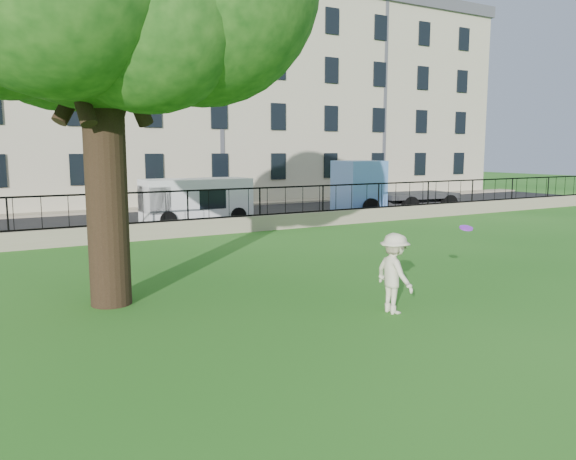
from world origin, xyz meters
TOP-DOWN VIEW (x-y plane):
  - ground at (0.00, 0.00)m, footprint 120.00×120.00m
  - retaining_wall at (0.00, 12.00)m, footprint 50.00×0.40m
  - iron_railing at (0.00, 12.00)m, footprint 50.00×0.05m
  - street at (0.00, 16.70)m, footprint 60.00×9.00m
  - sidewalk at (0.00, 21.90)m, footprint 60.00×1.40m
  - building_row at (0.00, 27.57)m, footprint 56.40×10.40m
  - man at (0.06, 0.50)m, footprint 0.66×1.06m
  - frisbee at (1.66, 0.20)m, footprint 0.34×0.33m
  - white_van at (1.63, 15.40)m, footprint 4.66×1.84m
  - blue_truck at (11.99, 14.40)m, footprint 6.52×2.75m

SIDE VIEW (x-z plane):
  - ground at x=0.00m, z-range 0.00..0.00m
  - street at x=0.00m, z-range 0.00..0.01m
  - sidewalk at x=0.00m, z-range 0.00..0.12m
  - retaining_wall at x=0.00m, z-range 0.00..0.60m
  - man at x=0.06m, z-range 0.00..1.59m
  - white_van at x=1.63m, z-range 0.00..1.95m
  - iron_railing at x=0.00m, z-range 0.59..1.72m
  - blue_truck at x=11.99m, z-range 0.00..2.67m
  - frisbee at x=1.66m, z-range 1.55..1.68m
  - building_row at x=0.00m, z-range 0.02..13.82m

